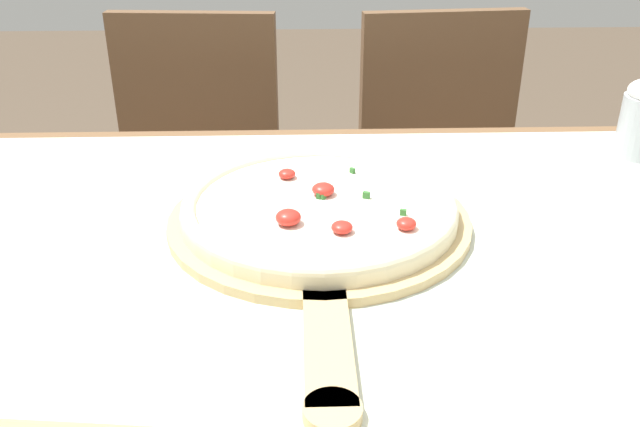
% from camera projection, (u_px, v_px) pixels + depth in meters
% --- Properties ---
extents(dining_table, '(1.29, 0.95, 0.75)m').
position_uv_depth(dining_table, '(341.00, 346.00, 0.81)').
color(dining_table, brown).
rests_on(dining_table, ground_plane).
extents(towel_cloth, '(1.21, 0.87, 0.00)m').
position_uv_depth(towel_cloth, '(343.00, 269.00, 0.76)').
color(towel_cloth, silver).
rests_on(towel_cloth, dining_table).
extents(pizza_peel, '(0.38, 0.56, 0.01)m').
position_uv_depth(pizza_peel, '(320.00, 227.00, 0.84)').
color(pizza_peel, tan).
rests_on(pizza_peel, towel_cloth).
extents(pizza, '(0.34, 0.34, 0.04)m').
position_uv_depth(pizza, '(319.00, 206.00, 0.85)').
color(pizza, beige).
rests_on(pizza, pizza_peel).
extents(chair_left, '(0.43, 0.43, 0.87)m').
position_uv_depth(chair_left, '(195.00, 181.00, 1.59)').
color(chair_left, brown).
rests_on(chair_left, ground_plane).
extents(chair_right, '(0.44, 0.44, 0.87)m').
position_uv_depth(chair_right, '(444.00, 178.00, 1.60)').
color(chair_right, brown).
rests_on(chair_right, ground_plane).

